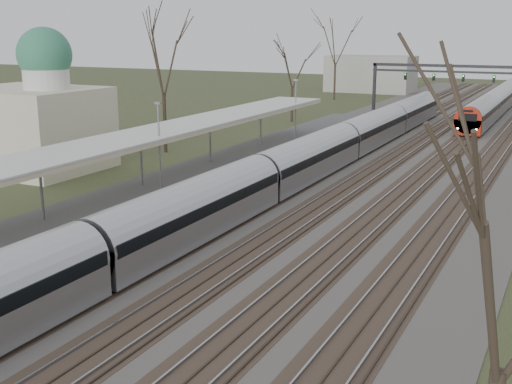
# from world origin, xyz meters

# --- Properties ---
(track_bed) EXTENTS (24.00, 160.00, 0.22)m
(track_bed) POSITION_xyz_m (0.26, 55.00, 0.06)
(track_bed) COLOR #474442
(track_bed) RESTS_ON ground
(platform) EXTENTS (3.50, 69.00, 1.00)m
(platform) POSITION_xyz_m (-9.05, 37.50, 0.50)
(platform) COLOR #9E9B93
(platform) RESTS_ON ground
(canopy) EXTENTS (4.10, 50.00, 3.11)m
(canopy) POSITION_xyz_m (-9.05, 32.99, 3.93)
(canopy) COLOR slate
(canopy) RESTS_ON platform
(dome_building) EXTENTS (10.00, 8.00, 10.30)m
(dome_building) POSITION_xyz_m (-21.71, 38.00, 3.72)
(dome_building) COLOR beige
(dome_building) RESTS_ON ground
(signal_gantry) EXTENTS (21.00, 0.59, 6.08)m
(signal_gantry) POSITION_xyz_m (0.29, 84.99, 4.91)
(signal_gantry) COLOR black
(signal_gantry) RESTS_ON ground
(tree_west_far) EXTENTS (5.50, 5.50, 11.33)m
(tree_west_far) POSITION_xyz_m (-17.00, 48.00, 8.02)
(tree_west_far) COLOR #2D231C
(tree_west_far) RESTS_ON ground
(tree_east_near) EXTENTS (4.50, 4.50, 9.27)m
(tree_east_near) POSITION_xyz_m (13.00, 15.00, 6.55)
(tree_east_near) COLOR #2D231C
(tree_east_near) RESTS_ON ground
(train_near) EXTENTS (2.62, 75.21, 3.05)m
(train_near) POSITION_xyz_m (-2.50, 43.86, 1.48)
(train_near) COLOR #A8ABB2
(train_near) RESTS_ON ground
(train_far) EXTENTS (2.62, 45.21, 3.05)m
(train_far) POSITION_xyz_m (4.50, 89.38, 1.48)
(train_far) COLOR #A8ABB2
(train_far) RESTS_ON ground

